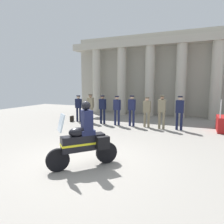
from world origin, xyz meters
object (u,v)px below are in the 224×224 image
at_px(officer_in_row_6, 162,109).
at_px(officer_in_row_2, 103,107).
at_px(officer_in_row_7, 180,110).
at_px(officer_in_row_0, 79,106).
at_px(motorcycle_with_rider, 86,140).
at_px(officer_in_row_1, 91,106).
at_px(officer_in_row_3, 117,108).
at_px(officer_in_row_5, 147,110).
at_px(briefcase_on_ground, 72,119).
at_px(officer_in_row_4, 132,108).

bearing_deg(officer_in_row_6, officer_in_row_2, 4.64).
relative_size(officer_in_row_6, officer_in_row_7, 1.01).
height_order(officer_in_row_0, motorcycle_with_rider, motorcycle_with_rider).
bearing_deg(officer_in_row_1, officer_in_row_2, -178.21).
xyz_separation_m(officer_in_row_3, officer_in_row_5, (1.71, 0.15, -0.02)).
bearing_deg(officer_in_row_7, officer_in_row_3, 7.43).
bearing_deg(officer_in_row_1, briefcase_on_ground, 12.69).
xyz_separation_m(officer_in_row_4, officer_in_row_7, (2.57, -0.00, 0.02)).
relative_size(officer_in_row_0, officer_in_row_4, 0.96).
height_order(officer_in_row_7, briefcase_on_ground, officer_in_row_7).
distance_m(officer_in_row_2, officer_in_row_5, 2.67).
bearing_deg(motorcycle_with_rider, officer_in_row_5, -141.59).
relative_size(officer_in_row_0, officer_in_row_3, 0.98).
relative_size(officer_in_row_2, briefcase_on_ground, 4.73).
bearing_deg(officer_in_row_6, officer_in_row_1, 4.08).
height_order(officer_in_row_0, officer_in_row_6, officer_in_row_6).
bearing_deg(officer_in_row_0, officer_in_row_2, -175.13).
bearing_deg(officer_in_row_0, motorcycle_with_rider, 129.96).
height_order(officer_in_row_3, officer_in_row_4, officer_in_row_4).
height_order(officer_in_row_3, officer_in_row_5, officer_in_row_3).
relative_size(officer_in_row_3, officer_in_row_7, 0.96).
bearing_deg(briefcase_on_ground, officer_in_row_4, 2.04).
bearing_deg(briefcase_on_ground, officer_in_row_5, 2.22).
bearing_deg(officer_in_row_5, officer_in_row_1, 6.12).
height_order(officer_in_row_2, officer_in_row_4, officer_in_row_4).
relative_size(officer_in_row_2, officer_in_row_6, 0.95).
distance_m(officer_in_row_2, officer_in_row_6, 3.50).
height_order(officer_in_row_0, officer_in_row_7, officer_in_row_7).
distance_m(officer_in_row_5, motorcycle_with_rider, 6.05).
distance_m(officer_in_row_7, motorcycle_with_rider, 6.33).
relative_size(officer_in_row_5, briefcase_on_ground, 4.62).
distance_m(officer_in_row_6, motorcycle_with_rider, 6.01).
bearing_deg(officer_in_row_1, officer_in_row_5, -173.88).
distance_m(officer_in_row_0, officer_in_row_6, 5.20).
height_order(officer_in_row_4, briefcase_on_ground, officer_in_row_4).
bearing_deg(officer_in_row_3, officer_in_row_4, -167.20).
height_order(officer_in_row_2, officer_in_row_5, officer_in_row_2).
distance_m(officer_in_row_0, motorcycle_with_rider, 7.25).
bearing_deg(officer_in_row_3, motorcycle_with_rider, 109.26).
bearing_deg(officer_in_row_5, officer_in_row_0, 6.48).
bearing_deg(officer_in_row_5, officer_in_row_4, 8.72).
bearing_deg(officer_in_row_3, officer_in_row_0, 3.71).
bearing_deg(officer_in_row_7, officer_in_row_5, 4.11).
xyz_separation_m(officer_in_row_4, officer_in_row_6, (1.69, -0.10, 0.03)).
relative_size(officer_in_row_3, officer_in_row_5, 1.02).
bearing_deg(officer_in_row_2, briefcase_on_ground, 8.38).
bearing_deg(motorcycle_with_rider, officer_in_row_4, -133.53).
xyz_separation_m(officer_in_row_2, motorcycle_with_rider, (2.38, -5.96, -0.21)).
height_order(officer_in_row_6, motorcycle_with_rider, motorcycle_with_rider).
bearing_deg(officer_in_row_7, motorcycle_with_rider, 77.23).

